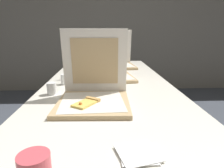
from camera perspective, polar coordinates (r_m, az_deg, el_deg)
wall_back at (r=3.79m, az=-2.19°, el=17.91°), size 10.00×0.10×2.60m
table at (r=1.43m, az=-1.13°, el=-2.11°), size 0.92×2.40×0.73m
pizza_box_front at (r=1.07m, az=-5.32°, el=-2.64°), size 0.38×0.39×0.39m
pizza_box_middle at (r=1.64m, az=-0.85°, el=3.63°), size 0.41×0.42×0.38m
pizza_box_back at (r=2.17m, az=1.25°, el=6.44°), size 0.40×0.40×0.39m
cup_white_near_center at (r=1.27m, az=-16.87°, el=-1.25°), size 0.06×0.06×0.07m
cup_white_mid at (r=1.49m, az=-13.31°, el=1.31°), size 0.06×0.06×0.07m
cup_white_far at (r=1.82m, az=-9.20°, el=3.99°), size 0.06×0.06×0.07m
napkin_pile at (r=0.67m, az=7.54°, el=-19.14°), size 0.15×0.15×0.01m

